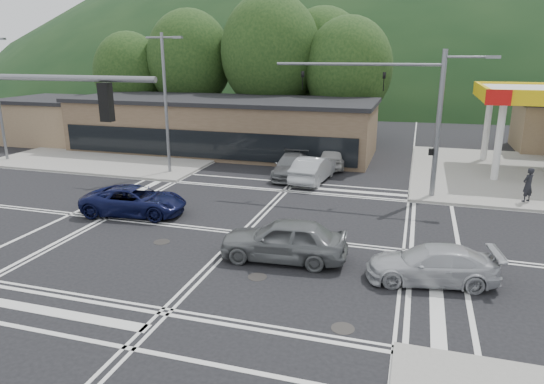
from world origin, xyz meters
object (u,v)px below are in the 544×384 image
(car_blue_west, at_px, (134,201))
(car_queue_a, at_px, (313,169))
(car_northbound, at_px, (291,166))
(car_queue_b, at_px, (333,156))
(car_silver_east, at_px, (431,264))
(car_grey_center, at_px, (284,239))
(pedestrian, at_px, (528,185))

(car_blue_west, distance_m, car_queue_a, 11.43)
(car_northbound, bearing_deg, car_queue_a, -29.14)
(car_queue_a, xyz_separation_m, car_northbound, (-1.60, 0.70, -0.08))
(car_queue_b, bearing_deg, car_queue_a, 79.06)
(car_blue_west, relative_size, car_queue_a, 1.06)
(car_silver_east, height_order, car_northbound, car_northbound)
(car_grey_center, xyz_separation_m, car_queue_a, (-1.40, 12.04, -0.04))
(car_blue_west, relative_size, car_silver_east, 1.13)
(car_silver_east, relative_size, car_queue_b, 1.01)
(car_silver_east, xyz_separation_m, car_queue_a, (-6.90, 12.37, 0.14))
(car_blue_west, distance_m, car_northbound, 11.09)
(car_northbound, height_order, pedestrian, pedestrian)
(pedestrian, bearing_deg, car_queue_b, -68.41)
(car_blue_west, relative_size, car_northbound, 1.03)
(car_blue_west, distance_m, car_silver_east, 14.53)
(pedestrian, bearing_deg, car_silver_east, 23.25)
(car_blue_west, xyz_separation_m, pedestrian, (19.10, 7.49, 0.36))
(pedestrian, bearing_deg, car_grey_center, 3.17)
(car_silver_east, bearing_deg, car_blue_west, -113.03)
(car_queue_a, distance_m, car_queue_b, 4.22)
(car_queue_b, relative_size, pedestrian, 2.43)
(car_queue_b, distance_m, pedestrian, 12.66)
(car_queue_b, height_order, car_northbound, car_queue_b)
(car_silver_east, bearing_deg, car_queue_a, -159.98)
(car_blue_west, bearing_deg, car_queue_a, -47.34)
(car_grey_center, height_order, car_queue_b, car_grey_center)
(car_silver_east, distance_m, car_northbound, 15.58)
(car_blue_west, xyz_separation_m, car_queue_b, (7.74, 13.06, 0.06))
(car_queue_b, bearing_deg, car_silver_east, 107.34)
(car_blue_west, xyz_separation_m, car_queue_a, (7.21, 8.88, 0.09))
(car_northbound, bearing_deg, car_blue_west, -126.03)
(car_silver_east, distance_m, car_queue_b, 17.74)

